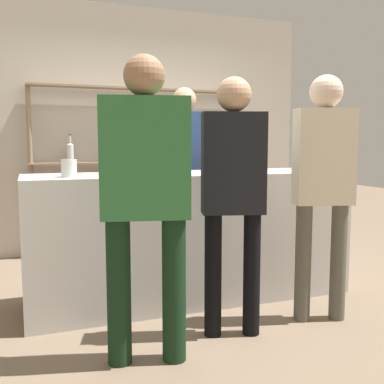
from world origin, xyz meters
The scene contains 13 objects.
ground_plane centered at (0.00, 0.00, 0.00)m, with size 16.00×16.00×0.00m, color #7A6651.
bar_counter centered at (0.00, 0.00, 0.51)m, with size 2.56×0.67×1.01m, color #B7B2AD.
back_wall centered at (0.00, 1.94, 1.40)m, with size 4.16×0.12×2.80m, color #B2A899.
back_shelf centered at (0.01, 1.76, 1.25)m, with size 2.42×0.18×1.87m.
counter_bottle_0 centered at (1.16, -0.14, 1.14)m, with size 0.09×0.09×0.33m.
counter_bottle_1 centered at (-0.67, 0.11, 1.15)m, with size 0.07×0.07×0.34m.
counter_bottle_2 centered at (0.27, 0.05, 1.15)m, with size 0.08×0.08×0.34m.
ice_bucket centered at (-0.39, 0.09, 1.12)m, with size 0.24×0.24×0.21m.
cork_jar centered at (-0.95, -0.10, 1.08)m, with size 0.11×0.11×0.12m.
customer_left centered at (-0.61, -0.91, 1.00)m, with size 0.52×0.32×1.72m.
customer_center centered at (0.00, -0.75, 0.99)m, with size 0.43×0.27×1.66m.
customer_right centered at (0.69, -0.74, 1.02)m, with size 0.43×0.28×1.71m.
server_behind_counter centered at (0.24, 0.87, 1.08)m, with size 0.42×0.25×1.79m.
Camera 1 is at (-1.22, -3.31, 1.25)m, focal length 42.00 mm.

